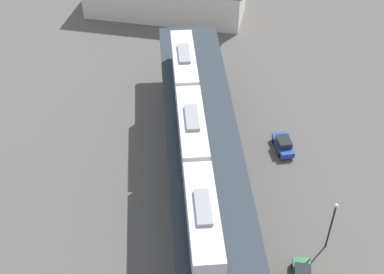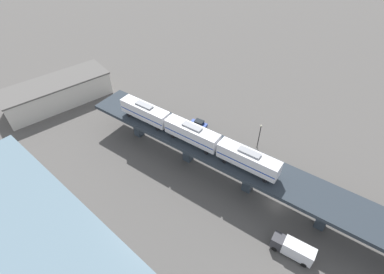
# 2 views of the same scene
# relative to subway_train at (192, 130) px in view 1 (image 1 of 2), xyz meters

# --- Properties ---
(subway_train) EXTENTS (6.75, 37.29, 4.45)m
(subway_train) POSITION_rel_subway_train_xyz_m (0.00, 0.00, 0.00)
(subway_train) COLOR silver
(subway_train) RESTS_ON elevated_viaduct
(street_car_blue) EXTENTS (2.62, 4.67, 1.89)m
(street_car_blue) POSITION_rel_subway_train_xyz_m (11.70, 7.91, -9.01)
(street_car_blue) COLOR #233D93
(street_car_blue) RESTS_ON ground
(street_lamp) EXTENTS (0.44, 0.44, 6.94)m
(street_lamp) POSITION_rel_subway_train_xyz_m (14.85, -7.63, -5.84)
(street_lamp) COLOR black
(street_lamp) RESTS_ON ground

